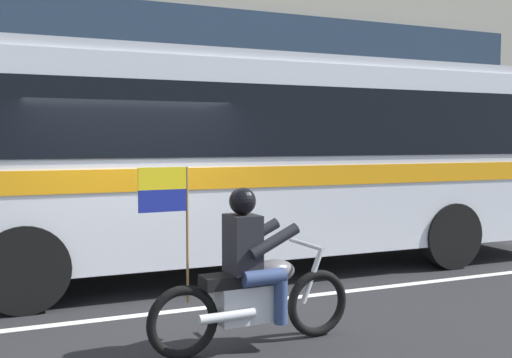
% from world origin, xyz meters
% --- Properties ---
extents(ground_plane, '(60.00, 60.00, 0.00)m').
position_xyz_m(ground_plane, '(0.00, 0.00, 0.00)').
color(ground_plane, black).
extents(sidewalk_curb, '(28.00, 3.80, 0.15)m').
position_xyz_m(sidewalk_curb, '(0.00, 5.10, 0.07)').
color(sidewalk_curb, gray).
rests_on(sidewalk_curb, ground_plane).
extents(lane_center_stripe, '(26.60, 0.14, 0.01)m').
position_xyz_m(lane_center_stripe, '(0.00, -0.60, 0.00)').
color(lane_center_stripe, silver).
rests_on(lane_center_stripe, ground_plane).
extents(transit_bus, '(10.68, 2.65, 3.22)m').
position_xyz_m(transit_bus, '(2.04, 1.19, 1.88)').
color(transit_bus, silver).
rests_on(transit_bus, ground_plane).
extents(motorcycle_with_rider, '(2.19, 0.64, 1.78)m').
position_xyz_m(motorcycle_with_rider, '(0.74, -2.06, 0.67)').
color(motorcycle_with_rider, black).
rests_on(motorcycle_with_rider, ground_plane).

